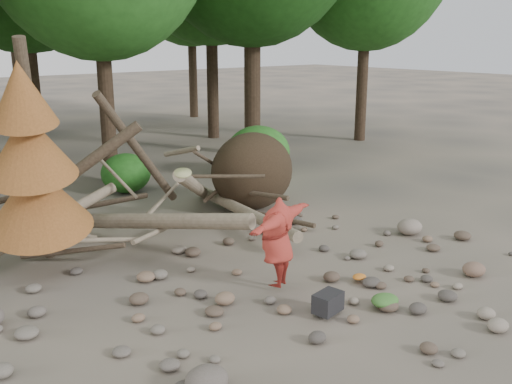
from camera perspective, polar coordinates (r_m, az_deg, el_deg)
ground at (r=10.14m, az=3.37°, el=-9.84°), size 120.00×120.00×0.00m
deadfall_pile at (r=14.14m, az=-2.06°, el=1.57°), size 8.55×5.24×3.30m
dead_conifer at (r=10.82m, az=-21.47°, el=2.53°), size 2.06×2.16×4.35m
bush_mid at (r=16.59m, az=-12.88°, el=1.86°), size 1.40×1.40×1.12m
bush_right at (r=18.09m, az=0.23°, el=4.12°), size 2.00×2.00×1.60m
frisbee_thrower at (r=9.86m, az=2.16°, el=-5.01°), size 3.28×1.20×2.49m
backpack at (r=9.33m, az=7.19°, el=-11.22°), size 0.52×0.40×0.32m
cloth_green at (r=9.72m, az=12.74°, el=-10.78°), size 0.49×0.41×0.18m
cloth_orange at (r=10.62m, az=10.28°, el=-8.59°), size 0.27×0.22×0.10m
boulder_front_left at (r=7.49m, az=-4.95°, el=-18.24°), size 0.57×0.51×0.34m
boulder_front_right at (r=11.40m, az=20.97°, el=-7.23°), size 0.44×0.40×0.27m
boulder_mid_right at (r=13.27m, az=15.12°, el=-3.38°), size 0.59×0.53×0.35m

